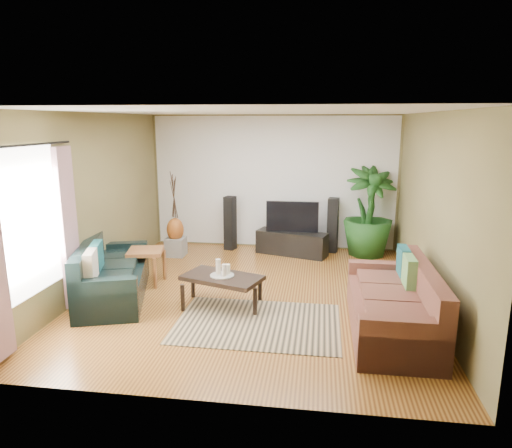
% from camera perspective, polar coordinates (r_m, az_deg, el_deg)
% --- Properties ---
extents(floor, '(5.50, 5.50, 0.00)m').
position_cam_1_polar(floor, '(7.01, -0.23, -8.76)').
color(floor, '#9E6729').
rests_on(floor, ground).
extents(ceiling, '(5.50, 5.50, 0.00)m').
position_cam_1_polar(ceiling, '(6.52, -0.25, 13.88)').
color(ceiling, white).
rests_on(ceiling, ground).
extents(wall_back, '(5.00, 0.00, 5.00)m').
position_cam_1_polar(wall_back, '(9.33, 2.18, 5.23)').
color(wall_back, olive).
rests_on(wall_back, ground).
extents(wall_front, '(5.00, 0.00, 5.00)m').
position_cam_1_polar(wall_front, '(4.01, -5.88, -5.05)').
color(wall_front, olive).
rests_on(wall_front, ground).
extents(wall_left, '(0.00, 5.50, 5.50)m').
position_cam_1_polar(wall_left, '(7.41, -19.76, 2.52)').
color(wall_left, olive).
rests_on(wall_left, ground).
extents(wall_right, '(0.00, 5.50, 5.50)m').
position_cam_1_polar(wall_right, '(6.76, 21.26, 1.46)').
color(wall_right, olive).
rests_on(wall_right, ground).
extents(backwall_panel, '(4.90, 0.00, 4.90)m').
position_cam_1_polar(backwall_panel, '(9.32, 2.18, 5.22)').
color(backwall_panel, white).
rests_on(backwall_panel, ground).
extents(window_pane, '(0.00, 1.80, 1.80)m').
position_cam_1_polar(window_pane, '(6.05, -26.57, 0.22)').
color(window_pane, white).
rests_on(window_pane, ground).
extents(curtain_far, '(0.08, 0.35, 2.20)m').
position_cam_1_polar(curtain_far, '(6.69, -22.43, -0.49)').
color(curtain_far, gray).
rests_on(curtain_far, ground).
extents(curtain_rod, '(0.03, 1.90, 0.03)m').
position_cam_1_polar(curtain_rod, '(5.91, -27.03, 8.75)').
color(curtain_rod, black).
rests_on(curtain_rod, ground).
extents(sofa_left, '(1.40, 2.15, 0.85)m').
position_cam_1_polar(sofa_left, '(7.09, -17.37, -5.47)').
color(sofa_left, black).
rests_on(sofa_left, floor).
extents(sofa_right, '(0.96, 2.11, 0.85)m').
position_cam_1_polar(sofa_right, '(5.94, 16.59, -8.99)').
color(sofa_right, brown).
rests_on(sofa_right, floor).
extents(area_rug, '(2.12, 1.51, 0.01)m').
position_cam_1_polar(area_rug, '(6.06, 0.22, -12.29)').
color(area_rug, tan).
rests_on(area_rug, floor).
extents(coffee_table, '(1.22, 0.91, 0.45)m').
position_cam_1_polar(coffee_table, '(6.54, -4.23, -8.32)').
color(coffee_table, black).
rests_on(coffee_table, floor).
extents(candle_tray, '(0.34, 0.34, 0.01)m').
position_cam_1_polar(candle_tray, '(6.46, -4.26, -6.41)').
color(candle_tray, gray).
rests_on(candle_tray, coffee_table).
extents(candle_tall, '(0.07, 0.07, 0.22)m').
position_cam_1_polar(candle_tall, '(6.47, -4.74, -5.33)').
color(candle_tall, beige).
rests_on(candle_tall, candle_tray).
extents(candle_mid, '(0.07, 0.07, 0.17)m').
position_cam_1_polar(candle_mid, '(6.39, -4.00, -5.77)').
color(candle_mid, beige).
rests_on(candle_mid, candle_tray).
extents(candle_short, '(0.07, 0.07, 0.14)m').
position_cam_1_polar(candle_short, '(6.48, -3.55, -5.63)').
color(candle_short, beige).
rests_on(candle_short, candle_tray).
extents(tv_stand, '(1.44, 0.81, 0.46)m').
position_cam_1_polar(tv_stand, '(8.98, 4.49, -2.40)').
color(tv_stand, black).
rests_on(tv_stand, floor).
extents(television, '(1.01, 0.06, 0.60)m').
position_cam_1_polar(television, '(8.87, 4.55, 0.93)').
color(television, black).
rests_on(television, tv_stand).
extents(speaker_left, '(0.25, 0.26, 1.09)m').
position_cam_1_polar(speaker_left, '(9.27, -3.25, 0.12)').
color(speaker_left, black).
rests_on(speaker_left, floor).
extents(speaker_right, '(0.24, 0.25, 1.09)m').
position_cam_1_polar(speaker_right, '(9.19, 9.57, -0.15)').
color(speaker_right, black).
rests_on(speaker_right, floor).
extents(potted_plant, '(1.22, 1.22, 1.73)m').
position_cam_1_polar(potted_plant, '(9.05, 13.90, 1.50)').
color(potted_plant, '#194517').
rests_on(potted_plant, floor).
extents(plant_pot, '(0.32, 0.32, 0.25)m').
position_cam_1_polar(plant_pot, '(9.22, 13.66, -3.01)').
color(plant_pot, black).
rests_on(plant_pot, floor).
extents(pedestal, '(0.36, 0.36, 0.36)m').
position_cam_1_polar(pedestal, '(9.03, -9.98, -2.81)').
color(pedestal, gray).
rests_on(pedestal, floor).
extents(vase, '(0.33, 0.33, 0.46)m').
position_cam_1_polar(vase, '(8.94, -10.07, -0.70)').
color(vase, brown).
rests_on(vase, pedestal).
extents(side_table, '(0.63, 0.63, 0.57)m').
position_cam_1_polar(side_table, '(7.58, -13.57, -5.19)').
color(side_table, brown).
rests_on(side_table, floor).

